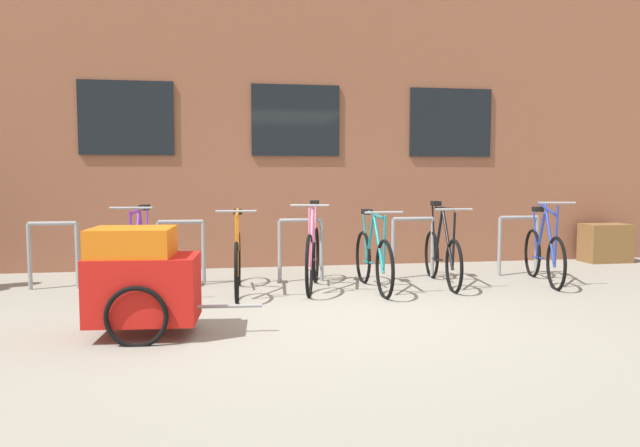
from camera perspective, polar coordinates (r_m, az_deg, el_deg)
name	(u,v)px	position (r m, az deg, el deg)	size (l,w,h in m)	color
ground_plane	(338,315)	(6.05, 1.67, -8.56)	(42.00, 42.00, 0.00)	gray
storefront_building	(272,97)	(12.98, -4.54, 11.77)	(28.00, 7.75, 5.99)	brown
bike_rack	(301,243)	(7.79, -1.82, -1.86)	(6.59, 0.05, 0.82)	gray
bicycle_black	(442,255)	(7.78, 11.38, -2.90)	(0.44, 1.69, 1.05)	black
bicycle_purple	(141,263)	(7.21, -16.48, -3.58)	(0.44, 1.65, 1.06)	black
bicycle_teal	(373,259)	(7.31, 5.01, -3.31)	(0.44, 1.67, 0.99)	black
bicycle_orange	(238,260)	(7.18, -7.73, -3.45)	(0.44, 1.76, 1.01)	black
bicycle_blue	(544,254)	(8.26, 20.25, -2.66)	(0.51, 1.59, 1.07)	black
bicycle_pink	(313,256)	(7.37, -0.68, -3.03)	(0.53, 1.64, 1.07)	black
bike_trailer	(142,279)	(5.41, -16.40, -5.03)	(1.47, 0.74, 0.95)	red
planter_box	(605,243)	(10.57, 25.19, -1.66)	(0.70, 0.44, 0.60)	brown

